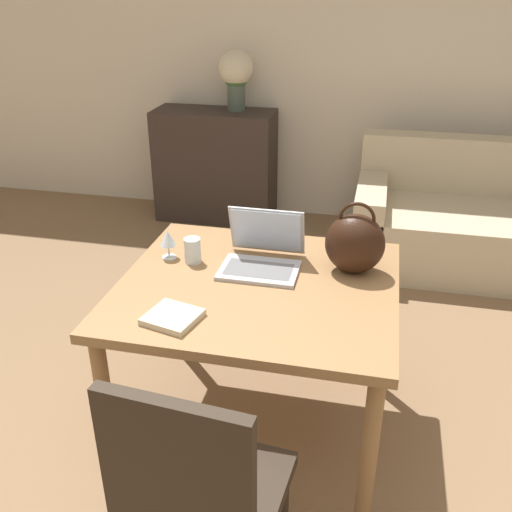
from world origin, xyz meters
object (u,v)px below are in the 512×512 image
at_px(laptop, 263,251).
at_px(wine_glass, 168,239).
at_px(drinking_glass, 193,250).
at_px(couch, 492,227).
at_px(flower_vase, 236,73).
at_px(chair, 198,494).
at_px(handbag, 355,243).

xyz_separation_m(laptop, wine_glass, (-0.41, -0.03, 0.03)).
bearing_deg(drinking_glass, couch, 50.12).
distance_m(wine_glass, flower_vase, 2.33).
bearing_deg(chair, flower_vase, 107.77).
distance_m(couch, drinking_glass, 2.48).
bearing_deg(chair, couch, 71.96).
bearing_deg(couch, chair, -113.28).
relative_size(chair, couch, 0.51).
xyz_separation_m(couch, handbag, (-0.88, -1.79, 0.60)).
height_order(laptop, drinking_glass, laptop).
relative_size(couch, flower_vase, 4.16).
height_order(drinking_glass, handbag, handbag).
distance_m(laptop, handbag, 0.38).
distance_m(chair, couch, 3.10).
xyz_separation_m(chair, drinking_glass, (-0.33, 0.98, 0.27)).
bearing_deg(laptop, flower_vase, 107.16).
distance_m(chair, handbag, 1.16).
distance_m(couch, wine_glass, 2.55).
height_order(couch, laptop, laptop).
xyz_separation_m(laptop, handbag, (0.38, 0.02, 0.07)).
distance_m(drinking_glass, wine_glass, 0.12).
bearing_deg(laptop, chair, -88.19).
height_order(couch, drinking_glass, drinking_glass).
height_order(chair, wine_glass, chair).
bearing_deg(drinking_glass, flower_vase, 99.86).
bearing_deg(laptop, wine_glass, -176.07).
distance_m(wine_glass, handbag, 0.79).
distance_m(chair, flower_vase, 3.42).
relative_size(chair, laptop, 2.99).
xyz_separation_m(couch, laptop, (-1.25, -1.81, 0.54)).
relative_size(couch, wine_glass, 14.72).
height_order(couch, handbag, handbag).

